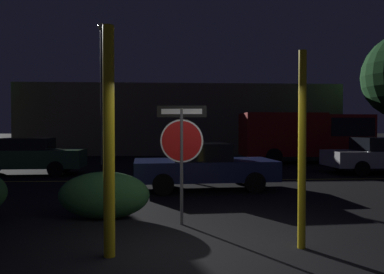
% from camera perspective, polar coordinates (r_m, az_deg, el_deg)
% --- Properties ---
extents(ground_plane, '(260.00, 260.00, 0.00)m').
position_cam_1_polar(ground_plane, '(5.82, 2.58, -17.12)').
color(ground_plane, black).
extents(road_center_stripe, '(34.91, 0.12, 0.01)m').
position_cam_1_polar(road_center_stripe, '(13.35, -0.79, -6.60)').
color(road_center_stripe, gold).
rests_on(road_center_stripe, ground_plane).
extents(stop_sign, '(0.94, 0.16, 2.27)m').
position_cam_1_polar(stop_sign, '(7.13, -1.58, -0.54)').
color(stop_sign, '#4C4C51').
rests_on(stop_sign, ground_plane).
extents(yellow_pole_left, '(0.16, 0.16, 3.30)m').
position_cam_1_polar(yellow_pole_left, '(5.46, -12.55, -0.71)').
color(yellow_pole_left, yellow).
rests_on(yellow_pole_left, ground_plane).
extents(yellow_pole_right, '(0.12, 0.12, 3.03)m').
position_cam_1_polar(yellow_pole_right, '(5.96, 16.43, -1.87)').
color(yellow_pole_right, yellow).
rests_on(yellow_pole_right, ground_plane).
extents(hedge_bush_1, '(1.84, 0.71, 0.96)m').
position_cam_1_polar(hedge_bush_1, '(7.88, -13.23, -8.65)').
color(hedge_bush_1, '#2D6633').
rests_on(hedge_bush_1, ground_plane).
extents(passing_car_1, '(4.81, 1.92, 1.46)m').
position_cam_1_polar(passing_car_1, '(16.28, -24.23, -2.69)').
color(passing_car_1, '#335B38').
rests_on(passing_car_1, ground_plane).
extents(passing_car_2, '(4.42, 2.29, 1.39)m').
position_cam_1_polar(passing_car_2, '(11.41, 1.74, -4.43)').
color(passing_car_2, navy).
rests_on(passing_car_2, ground_plane).
extents(passing_car_3, '(4.71, 2.09, 1.47)m').
position_cam_1_polar(passing_car_3, '(17.26, 27.07, -2.51)').
color(passing_car_3, silver).
rests_on(passing_car_3, ground_plane).
extents(delivery_truck, '(6.87, 2.52, 2.65)m').
position_cam_1_polar(delivery_truck, '(21.07, 17.38, 0.43)').
color(delivery_truck, maroon).
rests_on(delivery_truck, ground_plane).
extents(street_lamp, '(0.41, 0.41, 7.23)m').
position_cam_1_polar(street_lamp, '(19.80, -13.56, 8.77)').
color(street_lamp, '#4C4C51').
rests_on(street_lamp, ground_plane).
extents(building_backdrop, '(22.31, 4.81, 4.90)m').
position_cam_1_polar(building_backdrop, '(27.57, -1.81, 2.58)').
color(building_backdrop, '#6B5B4C').
rests_on(building_backdrop, ground_plane).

